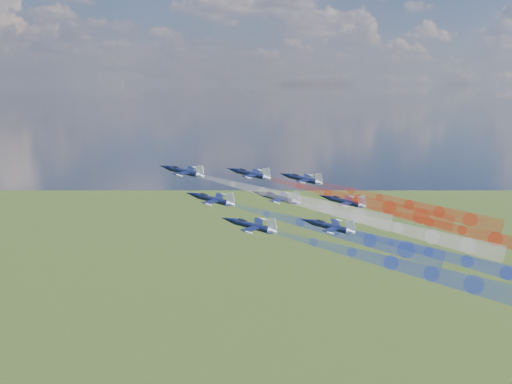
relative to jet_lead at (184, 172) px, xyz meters
name	(u,v)px	position (x,y,z in m)	size (l,w,h in m)	color
jet_lead	(184,172)	(0.00, 0.00, 0.00)	(9.56, 11.95, 3.19)	black
trail_lead	(294,199)	(20.92, -16.99, -5.17)	(3.98, 44.34, 3.98)	white
jet_inner_left	(212,199)	(2.20, -15.14, -4.28)	(9.56, 11.95, 3.19)	black
trail_inner_left	(335,231)	(23.12, -32.14, -9.44)	(3.98, 44.34, 3.98)	#172CC7
jet_inner_right	(250,174)	(17.29, 0.57, -1.58)	(9.56, 11.95, 3.19)	black
trail_inner_right	(358,200)	(38.21, -16.43, -6.75)	(3.98, 44.34, 3.98)	red
jet_outer_left	(251,226)	(4.82, -31.81, -6.79)	(9.56, 11.95, 3.19)	black
trail_outer_left	(391,263)	(25.74, -48.80, -11.96)	(3.98, 44.34, 3.98)	#172CC7
jet_center_third	(278,198)	(18.14, -14.51, -5.11)	(9.56, 11.95, 3.19)	black
trail_center_third	(398,228)	(39.06, -31.50, -10.28)	(3.98, 44.34, 3.98)	white
jet_outer_right	(303,179)	(31.74, 0.47, -3.65)	(9.56, 11.95, 3.19)	black
trail_outer_right	(409,205)	(52.66, -16.53, -8.82)	(3.98, 44.34, 3.98)	red
jet_rear_left	(330,227)	(21.87, -32.43, -8.30)	(9.56, 11.95, 3.19)	black
trail_rear_left	(467,262)	(42.79, -49.43, -13.46)	(3.98, 44.34, 3.98)	#172CC7
jet_rear_right	(344,202)	(35.31, -14.85, -7.14)	(9.56, 11.95, 3.19)	black
trail_rear_right	(462,230)	(56.23, -31.84, -12.30)	(3.98, 44.34, 3.98)	red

